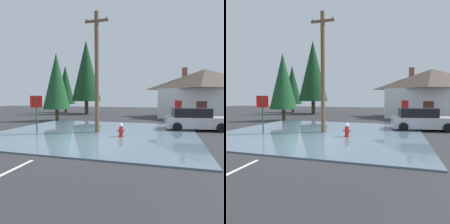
# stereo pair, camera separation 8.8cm
# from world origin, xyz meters

# --- Properties ---
(ground_plane) EXTENTS (80.00, 80.00, 0.10)m
(ground_plane) POSITION_xyz_m (0.00, 0.00, -0.05)
(ground_plane) COLOR #2D2D30
(flood_puddle) EXTENTS (12.88, 11.46, 0.07)m
(flood_puddle) POSITION_xyz_m (-0.26, 3.17, 0.03)
(flood_puddle) COLOR slate
(flood_puddle) RESTS_ON ground
(lane_stop_bar) EXTENTS (4.01, 0.56, 0.01)m
(lane_stop_bar) POSITION_xyz_m (0.83, -1.40, 0.00)
(lane_stop_bar) COLOR silver
(lane_stop_bar) RESTS_ON ground
(lane_center_stripe) EXTENTS (0.24, 2.79, 0.01)m
(lane_center_stripe) POSITION_xyz_m (-0.44, -4.48, 0.00)
(lane_center_stripe) COLOR silver
(lane_center_stripe) RESTS_ON ground
(stop_sign_near) EXTENTS (0.79, 0.26, 2.52)m
(stop_sign_near) POSITION_xyz_m (-3.89, 1.89, 1.82)
(stop_sign_near) COLOR #1E4C28
(stop_sign_near) RESTS_ON ground
(fire_hydrant) EXTENTS (0.44, 0.37, 0.87)m
(fire_hydrant) POSITION_xyz_m (1.75, 2.09, 0.43)
(fire_hydrant) COLOR #AD231E
(fire_hydrant) RESTS_ON ground
(utility_pole) EXTENTS (1.60, 0.28, 7.93)m
(utility_pole) POSITION_xyz_m (-0.17, 3.22, 4.14)
(utility_pole) COLOR brown
(utility_pole) RESTS_ON ground
(stop_sign_far) EXTENTS (0.66, 0.28, 2.13)m
(stop_sign_far) POSITION_xyz_m (5.25, 10.38, 1.51)
(stop_sign_far) COLOR #1E4C28
(stop_sign_far) RESTS_ON ground
(house) EXTENTS (11.00, 8.03, 6.05)m
(house) POSITION_xyz_m (8.22, 15.98, 2.91)
(house) COLOR silver
(house) RESTS_ON ground
(parked_car) EXTENTS (4.49, 2.45, 1.61)m
(parked_car) POSITION_xyz_m (6.25, 6.38, 0.77)
(parked_car) COLOR silver
(parked_car) RESTS_ON ground
(pine_tree_tall_left) EXTENTS (2.74, 2.74, 6.85)m
(pine_tree_tall_left) POSITION_xyz_m (-6.58, 8.92, 4.03)
(pine_tree_tall_left) COLOR #4C3823
(pine_tree_tall_left) RESTS_ON ground
(pine_tree_mid_left) EXTENTS (2.97, 2.97, 7.44)m
(pine_tree_mid_left) POSITION_xyz_m (-11.60, 19.95, 4.37)
(pine_tree_mid_left) COLOR #4C3823
(pine_tree_mid_left) RESTS_ON ground
(pine_tree_short_left) EXTENTS (4.18, 4.18, 10.44)m
(pine_tree_short_left) POSITION_xyz_m (-7.12, 17.85, 6.14)
(pine_tree_short_left) COLOR #4C3823
(pine_tree_short_left) RESTS_ON ground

